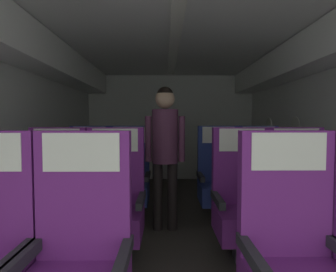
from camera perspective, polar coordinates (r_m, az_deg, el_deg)
ground at (r=3.00m, az=1.67°, el=-20.26°), size 3.60×6.08×0.02m
fuselage_shell at (r=3.04m, az=1.55°, el=10.52°), size 3.48×5.73×2.17m
seat_a_left_aisle at (r=1.56m, az=-18.29°, el=-23.98°), size 0.52×0.48×1.12m
seat_a_right_window at (r=1.65m, az=24.75°, el=-22.43°), size 0.52×0.48×1.12m
seat_b_left_window at (r=2.58m, az=-22.60°, el=-13.10°), size 0.52×0.48×1.12m
seat_b_left_aisle at (r=2.44m, az=-11.20°, el=-13.85°), size 0.52×0.48×1.12m
seat_b_right_aisle at (r=2.67m, az=25.70°, el=-12.62°), size 0.52×0.48×1.12m
seat_b_right_window at (r=2.49m, az=15.48°, el=-13.53°), size 0.52×0.48×1.12m
seat_c_left_window at (r=3.47m, az=-16.26°, el=-8.86°), size 0.52×0.48×1.12m
seat_c_left_aisle at (r=3.39m, az=-8.26°, el=-9.07°), size 0.52×0.48×1.12m
seat_c_right_aisle at (r=3.55m, az=18.65°, el=-8.63°), size 0.52×0.48×1.12m
seat_c_right_window at (r=3.40m, az=10.65°, el=-9.06°), size 0.52×0.48×1.12m
flight_attendant at (r=2.95m, az=-0.63°, el=-1.41°), size 0.43×0.28×1.55m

